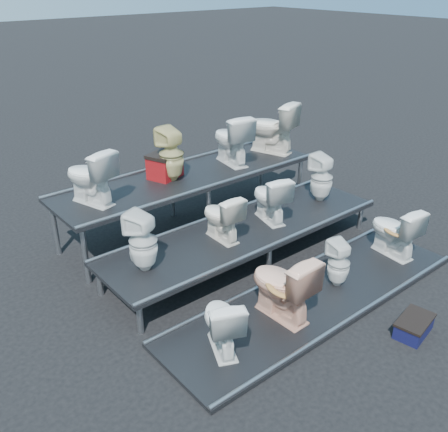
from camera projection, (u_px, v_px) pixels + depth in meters
ground at (245, 258)px, 7.05m from camera, size 80.00×80.00×0.00m
tier_front at (315, 298)px, 6.14m from camera, size 4.20×1.20×0.06m
tier_mid at (245, 244)px, 6.95m from camera, size 4.20×1.20×0.46m
tier_back at (190, 201)px, 7.76m from camera, size 4.20×1.20×0.86m
toilet_0 at (222, 322)px, 5.13m from camera, size 0.62×0.75×0.67m
toilet_1 at (282, 285)px, 5.60m from camera, size 0.48×0.82×0.82m
toilet_2 at (339, 263)px, 6.22m from camera, size 0.33×0.33×0.62m
toilet_3 at (394, 230)px, 6.88m from camera, size 0.49×0.76×0.74m
toilet_4 at (143, 241)px, 5.78m from camera, size 0.44×0.45×0.74m
toilet_5 at (222, 217)px, 6.47m from camera, size 0.38×0.64×0.64m
toilet_6 at (270, 198)px, 6.96m from camera, size 0.54×0.74×0.68m
toilet_7 at (322, 178)px, 7.57m from camera, size 0.33×0.34×0.73m
toilet_8 at (90, 176)px, 6.50m from camera, size 0.62×0.83×0.75m
toilet_9 at (171, 154)px, 7.23m from camera, size 0.38×0.39×0.79m
toilet_10 at (231, 139)px, 7.88m from camera, size 0.57×0.85×0.80m
toilet_11 at (271, 127)px, 8.37m from camera, size 0.72×0.95×0.86m
red_crate at (165, 167)px, 7.43m from camera, size 0.55×0.50×0.33m
step_stool at (414, 327)px, 5.55m from camera, size 0.52×0.36×0.17m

